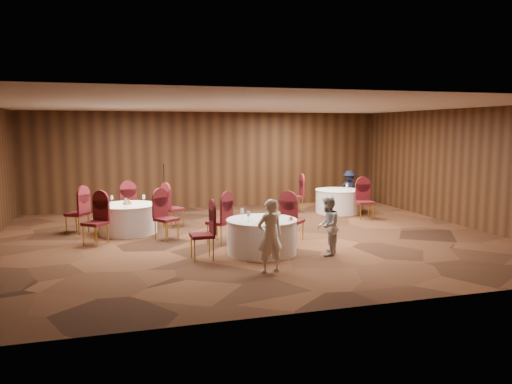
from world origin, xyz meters
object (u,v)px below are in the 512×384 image
object	(u,v)px
mic_stand	(164,201)
woman_a	(270,236)
table_right	(338,201)
table_main	(262,236)
table_left	(128,219)
man_c	(349,189)
woman_b	(328,226)

from	to	relation	value
mic_stand	woman_a	world-z (taller)	mic_stand
table_right	mic_stand	xyz separation A→B (m)	(-5.33, 0.98, 0.08)
table_main	table_left	world-z (taller)	same
table_main	woman_a	bearing A→B (deg)	-100.85
woman_a	man_c	bearing A→B (deg)	-135.23
mic_stand	man_c	distance (m)	6.20
mic_stand	woman_b	bearing A→B (deg)	-64.31
woman_a	woman_b	distance (m)	1.77
mic_stand	table_right	bearing A→B (deg)	-10.46
table_main	table_left	xyz separation A→B (m)	(-2.67, 2.95, 0.00)
table_main	table_right	distance (m)	5.74
woman_a	table_left	bearing A→B (deg)	-69.26
table_main	table_right	bearing A→B (deg)	48.14
woman_b	table_main	bearing A→B (deg)	-78.29
woman_a	man_c	world-z (taller)	woman_a
table_left	woman_a	world-z (taller)	woman_a
woman_a	mic_stand	bearing A→B (deg)	-87.76
table_left	table_right	xyz separation A→B (m)	(6.50, 1.32, 0.00)
table_left	mic_stand	bearing A→B (deg)	63.11
woman_a	woman_b	size ratio (longest dim) A/B	1.10
table_right	woman_b	bearing A→B (deg)	-117.95
table_right	woman_b	size ratio (longest dim) A/B	1.13
table_left	man_c	distance (m)	7.71
man_c	table_left	bearing A→B (deg)	-134.21
table_left	table_right	distance (m)	6.63
table_main	mic_stand	xyz separation A→B (m)	(-1.50, 5.26, 0.08)
table_left	man_c	size ratio (longest dim) A/B	1.19
table_main	man_c	xyz separation A→B (m)	(4.70, 5.22, 0.25)
table_main	table_right	xyz separation A→B (m)	(3.83, 4.27, 0.00)
woman_a	woman_b	bearing A→B (deg)	-159.47
table_main	man_c	size ratio (longest dim) A/B	1.21
table_main	mic_stand	distance (m)	5.47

